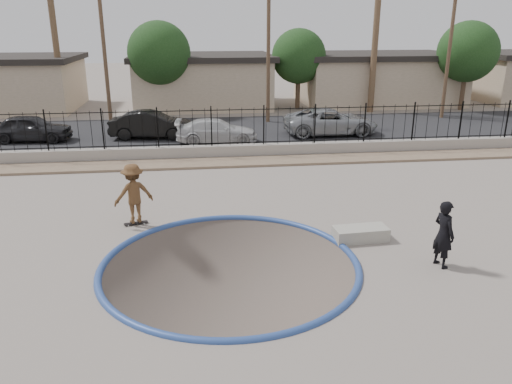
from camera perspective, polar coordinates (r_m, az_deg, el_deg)
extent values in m
cube|color=#70665D|center=(26.10, -5.11, 2.52)|extent=(120.00, 120.00, 2.20)
torus|color=navy|center=(13.57, -2.98, -8.33)|extent=(7.04, 7.04, 0.20)
cube|color=#8B745B|center=(23.10, -4.91, 3.34)|extent=(42.00, 1.60, 0.11)
cube|color=gray|center=(24.10, -5.04, 4.59)|extent=(42.00, 0.45, 0.60)
cube|color=black|center=(24.00, -5.07, 5.56)|extent=(40.00, 0.04, 0.03)
cube|color=black|center=(23.69, -5.18, 9.29)|extent=(40.00, 0.04, 0.04)
cube|color=black|center=(30.69, -5.55, 7.12)|extent=(90.00, 8.00, 0.04)
cube|color=tan|center=(42.25, -27.26, 10.74)|extent=(11.00, 8.00, 3.50)
cube|color=tan|center=(39.81, -6.10, 12.30)|extent=(10.00, 8.00, 3.50)
cube|color=black|center=(39.64, -6.20, 15.10)|extent=(10.60, 8.60, 0.40)
cube|color=tan|center=(42.47, 13.60, 12.30)|extent=(12.00, 8.00, 3.50)
cube|color=black|center=(42.31, 13.81, 14.92)|extent=(12.60, 8.60, 0.40)
cylinder|color=brown|center=(38.21, -21.85, 14.99)|extent=(0.44, 0.44, 9.00)
cylinder|color=brown|center=(37.34, 13.47, 16.49)|extent=(0.44, 0.44, 10.00)
cylinder|color=#473323|center=(32.51, -16.94, 15.05)|extent=(0.24, 0.24, 9.00)
cylinder|color=#473323|center=(32.44, 1.42, 16.26)|extent=(0.24, 0.24, 9.50)
cylinder|color=#473323|center=(36.23, 21.23, 14.92)|extent=(0.24, 0.24, 9.00)
cylinder|color=#473323|center=(36.42, -10.76, 11.09)|extent=(0.34, 0.34, 3.00)
sphere|color=#143311|center=(36.17, -11.02, 15.33)|extent=(4.32, 4.32, 4.32)
cylinder|color=#473323|center=(38.17, 4.79, 11.50)|extent=(0.34, 0.34, 2.75)
sphere|color=#143311|center=(37.94, 4.90, 15.21)|extent=(3.96, 3.96, 3.96)
cylinder|color=#473323|center=(40.54, 22.57, 10.76)|extent=(0.34, 0.34, 3.00)
sphere|color=#143311|center=(40.31, 23.06, 14.55)|extent=(4.32, 4.32, 4.32)
imported|color=brown|center=(16.26, -13.80, -0.49)|extent=(1.42, 1.11, 1.92)
cube|color=black|center=(16.58, -13.56, -3.44)|extent=(0.78, 0.37, 0.02)
cylinder|color=silver|center=(16.50, -14.38, -3.75)|extent=(0.05, 0.04, 0.05)
cylinder|color=silver|center=(16.63, -14.45, -3.57)|extent=(0.05, 0.04, 0.05)
cylinder|color=silver|center=(16.56, -12.64, -3.52)|extent=(0.05, 0.04, 0.05)
cylinder|color=silver|center=(16.69, -12.72, -3.35)|extent=(0.05, 0.04, 0.05)
imported|color=black|center=(14.03, 20.66, -4.52)|extent=(0.61, 0.77, 1.84)
cube|color=#9A9589|center=(15.27, 11.85, -4.69)|extent=(1.64, 0.79, 0.40)
imported|color=black|center=(29.90, -24.34, 6.69)|extent=(4.37, 2.03, 1.45)
imported|color=black|center=(28.67, -11.87, 7.54)|extent=(4.67, 2.00, 1.50)
imported|color=#BDBDBF|center=(27.05, -4.52, 6.97)|extent=(4.43, 1.96, 1.26)
imported|color=gray|center=(29.32, 8.51, 7.98)|extent=(5.42, 2.59, 1.49)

